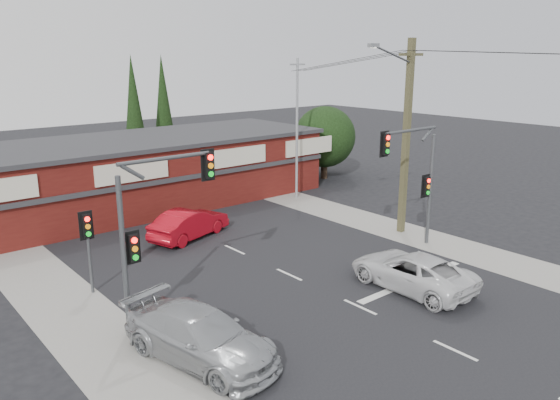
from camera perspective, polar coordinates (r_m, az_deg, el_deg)
ground at (r=22.19m, az=4.97°, el=-9.59°), size 120.00×120.00×0.00m
road_strip at (r=25.68m, az=-2.95°, el=-6.04°), size 14.00×70.00×0.01m
verge_left at (r=22.07m, az=-21.16°, el=-10.72°), size 3.00×70.00×0.02m
verge_right at (r=31.23m, az=9.60°, el=-2.36°), size 3.00×70.00×0.02m
stop_line at (r=23.76m, az=13.63°, el=-8.22°), size 6.50×0.35×0.01m
white_suv at (r=22.85m, az=13.60°, el=-7.23°), size 2.48×5.31×1.47m
silver_suv at (r=17.51m, az=-8.33°, el=-13.87°), size 3.38×5.87×1.60m
red_sedan at (r=28.53m, az=-9.46°, el=-2.44°), size 4.93×3.00×1.53m
lane_dashes at (r=21.11m, az=8.36°, el=-11.00°), size 0.12×34.12×0.01m
shop_building at (r=34.65m, az=-16.40°, el=2.59°), size 27.30×8.40×4.22m
tree_cluster at (r=41.98m, az=4.46°, el=6.29°), size 5.90×5.10×5.50m
conifer_near at (r=42.33m, az=-15.03°, el=9.42°), size 1.80×1.80×9.25m
conifer_far at (r=45.67m, az=-12.11°, el=9.97°), size 1.80×1.80×9.25m
traffic_mast_left at (r=18.79m, az=-13.29°, el=-1.74°), size 3.77×0.27×5.97m
traffic_mast_right at (r=26.63m, az=14.18°, el=3.13°), size 3.96×0.27×5.97m
pedestal_signal at (r=22.48m, az=-19.47°, el=-3.51°), size 0.55×0.27×3.38m
utility_pole at (r=28.74m, az=12.94°, el=6.98°), size 4.38×0.59×10.00m
steel_pole at (r=35.39m, az=1.78°, el=7.66°), size 1.20×0.16×9.00m
power_lines at (r=25.67m, az=23.55°, el=13.41°), size 2.01×29.00×1.22m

